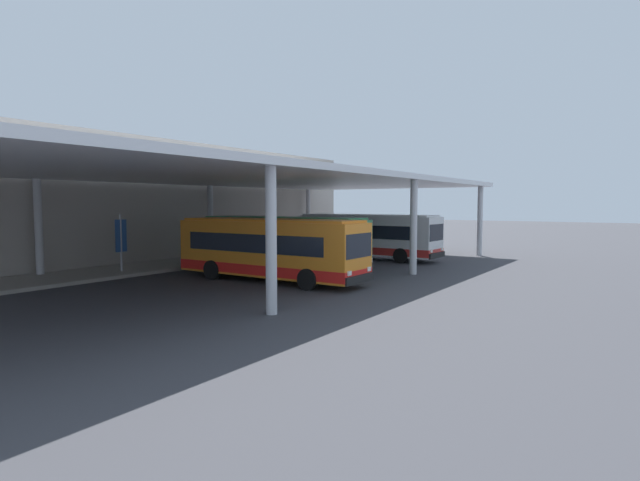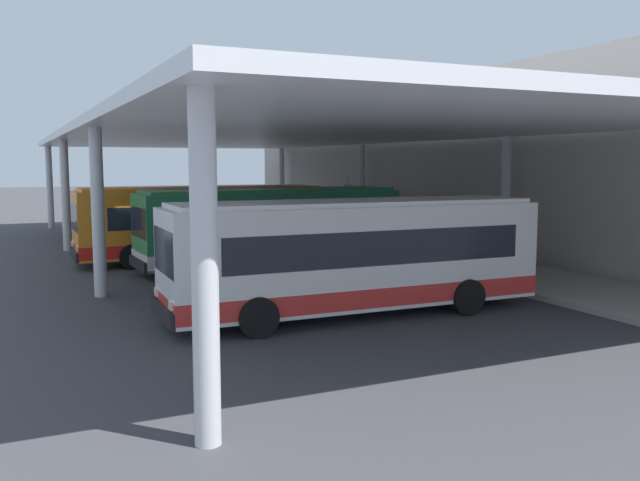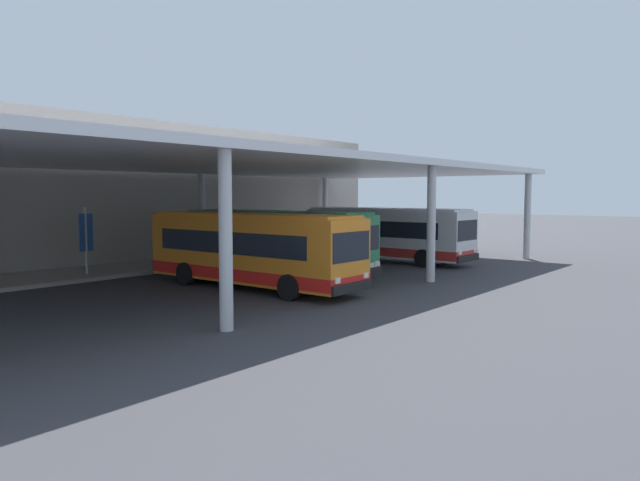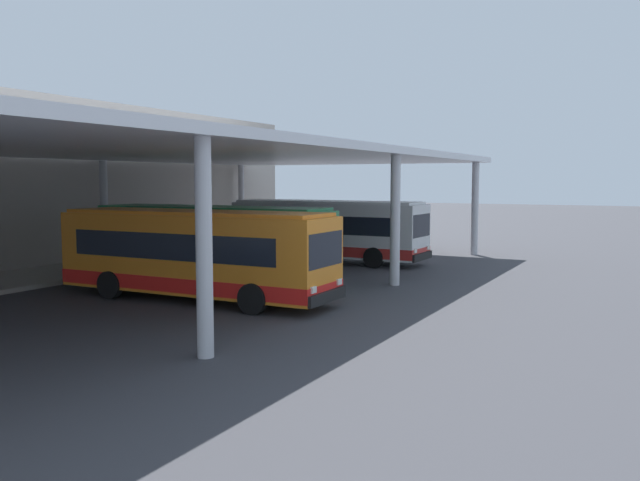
{
  "view_description": "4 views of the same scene",
  "coord_description": "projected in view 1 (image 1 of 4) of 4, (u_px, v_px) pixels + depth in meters",
  "views": [
    {
      "loc": [
        -19.87,
        -13.89,
        3.93
      ],
      "look_at": [
        7.84,
        4.92,
        1.49
      ],
      "focal_mm": 28.29,
      "sensor_mm": 36.0,
      "label": 1
    },
    {
      "loc": [
        27.91,
        -5.05,
        4.17
      ],
      "look_at": [
        6.88,
        4.77,
        1.49
      ],
      "focal_mm": 37.74,
      "sensor_mm": 36.0,
      "label": 2
    },
    {
      "loc": [
        -17.44,
        -15.16,
        3.95
      ],
      "look_at": [
        4.89,
        2.96,
        1.69
      ],
      "focal_mm": 32.66,
      "sensor_mm": 36.0,
      "label": 3
    },
    {
      "loc": [
        -18.56,
        -12.16,
        4.24
      ],
      "look_at": [
        8.28,
        2.04,
        1.45
      ],
      "focal_mm": 36.95,
      "sensor_mm": 36.0,
      "label": 4
    }
  ],
  "objects": [
    {
      "name": "station_building_facade",
      "position": [
        123.0,
        200.0,
        32.56
      ],
      "size": [
        48.0,
        1.6,
        8.36
      ],
      "primitive_type": "cube",
      "color": "#ADA399",
      "rests_on": "ground"
    },
    {
      "name": "canopy_shelter",
      "position": [
        230.0,
        178.0,
        27.15
      ],
      "size": [
        40.0,
        17.0,
        5.55
      ],
      "color": "silver",
      "rests_on": "ground"
    },
    {
      "name": "bus_nearest_bay",
      "position": [
        269.0,
        249.0,
        25.56
      ],
      "size": [
        2.79,
        10.55,
        3.17
      ],
      "color": "orange",
      "rests_on": "ground"
    },
    {
      "name": "bench_waiting",
      "position": [
        248.0,
        247.0,
        37.91
      ],
      "size": [
        1.8,
        0.45,
        0.92
      ],
      "color": "brown",
      "rests_on": "platform_kerb"
    },
    {
      "name": "bus_middle_bay",
      "position": [
        368.0,
        236.0,
        36.09
      ],
      "size": [
        2.86,
        10.57,
        3.17
      ],
      "color": "white",
      "rests_on": "ground"
    },
    {
      "name": "trash_bin",
      "position": [
        219.0,
        250.0,
        35.38
      ],
      "size": [
        0.52,
        0.52,
        0.98
      ],
      "color": "#33383D",
      "rests_on": "platform_kerb"
    },
    {
      "name": "banner_sign",
      "position": [
        121.0,
        239.0,
        27.97
      ],
      "size": [
        0.7,
        0.12,
        3.2
      ],
      "color": "#B2B2B7",
      "rests_on": "platform_kerb"
    },
    {
      "name": "bus_second_bay",
      "position": [
        282.0,
        243.0,
        29.41
      ],
      "size": [
        3.04,
        10.63,
        3.17
      ],
      "color": "#28844C",
      "rests_on": "ground"
    },
    {
      "name": "platform_kerb",
      "position": [
        157.0,
        266.0,
        31.04
      ],
      "size": [
        42.0,
        4.5,
        0.18
      ],
      "primitive_type": "cube",
      "color": "#A39E93",
      "rests_on": "ground"
    },
    {
      "name": "ground_plane",
      "position": [
        313.0,
        285.0,
        24.46
      ],
      "size": [
        200.0,
        200.0,
        0.0
      ],
      "primitive_type": "plane",
      "color": "#3D3D42"
    }
  ]
}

